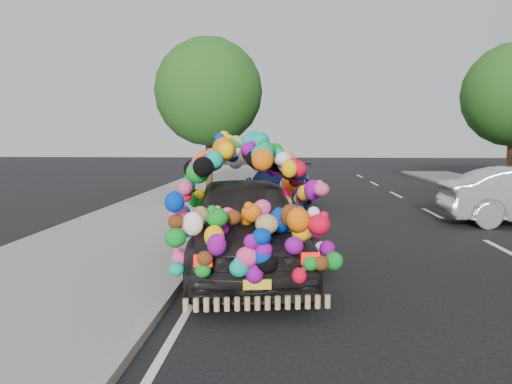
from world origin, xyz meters
TOP-DOWN VIEW (x-y plane):
  - ground at (0.00, 0.00)m, footprint 100.00×100.00m
  - sidewalk at (-4.30, 0.00)m, footprint 4.00×60.00m
  - kerb at (-2.35, 0.00)m, footprint 0.15×60.00m
  - lane_markings at (3.60, 0.00)m, footprint 6.00×50.00m
  - tree_near_sidewalk at (-3.80, 9.50)m, footprint 4.20×4.20m
  - plush_art_car at (-1.43, -1.87)m, footprint 2.94×5.17m
  - navy_sedan at (-0.97, 5.76)m, footprint 2.53×5.01m

SIDE VIEW (x-z plane):
  - ground at x=0.00m, z-range 0.00..0.00m
  - lane_markings at x=3.60m, z-range 0.00..0.01m
  - sidewalk at x=-4.30m, z-range 0.00..0.12m
  - kerb at x=-2.35m, z-range 0.00..0.13m
  - navy_sedan at x=-0.97m, z-range 0.00..1.39m
  - plush_art_car at x=-1.43m, z-range 0.03..2.28m
  - tree_near_sidewalk at x=-3.80m, z-range 0.96..7.09m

